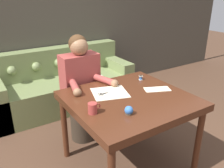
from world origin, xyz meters
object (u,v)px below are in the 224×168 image
(thread_spool, at_px, (141,78))
(person, at_px, (81,90))
(couch, at_px, (63,86))
(pin_cushion, at_px, (129,111))
(mug, at_px, (93,108))
(scissors, at_px, (105,93))
(dining_table, at_px, (129,105))

(thread_spool, bearing_deg, person, 146.69)
(couch, height_order, pin_cushion, couch)
(thread_spool, bearing_deg, mug, -154.89)
(person, bearing_deg, couch, 81.18)
(couch, xyz_separation_m, person, (-0.15, -1.00, 0.33))
(scissors, bearing_deg, thread_spool, 11.29)
(person, relative_size, pin_cushion, 17.73)
(dining_table, height_order, person, person)
(couch, xyz_separation_m, scissors, (-0.12, -1.47, 0.46))
(scissors, xyz_separation_m, pin_cushion, (-0.05, -0.44, 0.03))
(scissors, bearing_deg, pin_cushion, -95.91)
(couch, height_order, thread_spool, couch)
(dining_table, distance_m, thread_spool, 0.49)
(person, xyz_separation_m, pin_cushion, (-0.01, -0.92, 0.16))
(scissors, xyz_separation_m, thread_spool, (0.52, 0.10, 0.02))
(mug, bearing_deg, couch, 77.10)
(thread_spool, bearing_deg, couch, 106.55)
(dining_table, relative_size, pin_cushion, 15.40)
(thread_spool, bearing_deg, dining_table, -141.83)
(mug, height_order, pin_cushion, mug)
(dining_table, relative_size, mug, 9.74)
(dining_table, bearing_deg, person, 105.73)
(scissors, xyz_separation_m, mug, (-0.28, -0.27, 0.04))
(couch, xyz_separation_m, mug, (-0.40, -1.74, 0.50))
(couch, xyz_separation_m, thread_spool, (0.41, -1.37, 0.48))
(dining_table, bearing_deg, mug, -169.06)
(dining_table, distance_m, mug, 0.46)
(pin_cushion, bearing_deg, scissors, 84.09)
(couch, relative_size, person, 1.65)
(dining_table, height_order, pin_cushion, pin_cushion)
(scissors, relative_size, pin_cushion, 3.23)
(person, distance_m, pin_cushion, 0.93)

